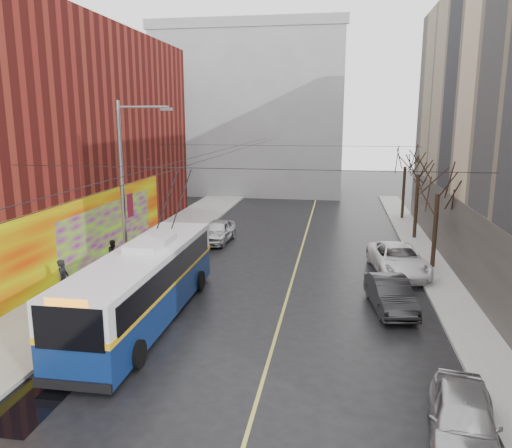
{
  "coord_description": "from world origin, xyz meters",
  "views": [
    {
      "loc": [
        3.64,
        -11.84,
        8.2
      ],
      "look_at": [
        -0.2,
        11.53,
        3.17
      ],
      "focal_mm": 35.0,
      "sensor_mm": 36.0,
      "label": 1
    }
  ],
  "objects": [
    {
      "name": "ground",
      "position": [
        0.0,
        0.0,
        0.0
      ],
      "size": [
        140.0,
        140.0,
        0.0
      ],
      "primitive_type": "plane",
      "color": "black",
      "rests_on": "ground"
    },
    {
      "name": "pigeons_flying",
      "position": [
        -2.14,
        9.65,
        7.48
      ],
      "size": [
        5.49,
        2.09,
        2.15
      ],
      "color": "slate"
    },
    {
      "name": "catenary_wires",
      "position": [
        -2.54,
        14.77,
        6.25
      ],
      "size": [
        18.0,
        60.0,
        0.22
      ],
      "color": "black"
    },
    {
      "name": "tree_far",
      "position": [
        9.0,
        30.0,
        5.14
      ],
      "size": [
        3.2,
        3.2,
        6.57
      ],
      "color": "black",
      "rests_on": "ground"
    },
    {
      "name": "building_far",
      "position": [
        -6.0,
        44.99,
        9.02
      ],
      "size": [
        20.5,
        12.1,
        18.0
      ],
      "color": "gray",
      "rests_on": "ground"
    },
    {
      "name": "sidewalk_right",
      "position": [
        9.0,
        12.0,
        0.07
      ],
      "size": [
        2.0,
        60.0,
        0.15
      ],
      "primitive_type": "cube",
      "color": "gray",
      "rests_on": "ground"
    },
    {
      "name": "parked_car_b",
      "position": [
        6.08,
        9.42,
        0.71
      ],
      "size": [
        2.13,
        4.48,
        1.42
      ],
      "primitive_type": "imported",
      "rotation": [
        0.0,
        0.0,
        0.15
      ],
      "color": "black",
      "rests_on": "ground"
    },
    {
      "name": "parked_car_a",
      "position": [
        7.0,
        0.22,
        0.71
      ],
      "size": [
        2.31,
        4.39,
        1.42
      ],
      "primitive_type": "imported",
      "rotation": [
        0.0,
        0.0,
        -0.16
      ],
      "color": "#ABACB0",
      "rests_on": "ground"
    },
    {
      "name": "tree_mid",
      "position": [
        9.0,
        23.0,
        5.25
      ],
      "size": [
        3.2,
        3.2,
        6.68
      ],
      "color": "black",
      "rests_on": "ground"
    },
    {
      "name": "streetlight_pole",
      "position": [
        -6.14,
        10.0,
        4.85
      ],
      "size": [
        2.65,
        0.6,
        9.0
      ],
      "color": "slate",
      "rests_on": "ground"
    },
    {
      "name": "trolleybus",
      "position": [
        -4.04,
        6.6,
        1.58
      ],
      "size": [
        2.86,
        12.01,
        5.67
      ],
      "rotation": [
        0.0,
        0.0,
        0.0
      ],
      "color": "navy",
      "rests_on": "ground"
    },
    {
      "name": "tree_near",
      "position": [
        9.0,
        16.0,
        4.98
      ],
      "size": [
        3.2,
        3.2,
        6.4
      ],
      "color": "black",
      "rests_on": "ground"
    },
    {
      "name": "pedestrian_b",
      "position": [
        -8.24,
        12.71,
        0.96
      ],
      "size": [
        0.84,
        0.95,
        1.62
      ],
      "primitive_type": "imported",
      "rotation": [
        0.0,
        0.0,
        1.22
      ],
      "color": "black",
      "rests_on": "sidewalk_left"
    },
    {
      "name": "sidewalk_left",
      "position": [
        -8.0,
        12.0,
        0.07
      ],
      "size": [
        4.0,
        60.0,
        0.15
      ],
      "primitive_type": "cube",
      "color": "gray",
      "rests_on": "ground"
    },
    {
      "name": "pedestrian_a",
      "position": [
        -8.37,
        7.86,
        1.09
      ],
      "size": [
        0.56,
        0.75,
        1.89
      ],
      "primitive_type": "imported",
      "rotation": [
        0.0,
        0.0,
        1.74
      ],
      "color": "black",
      "rests_on": "sidewalk_left"
    },
    {
      "name": "puddle",
      "position": [
        -5.41,
        -0.02,
        0.0
      ],
      "size": [
        2.46,
        2.93,
        0.01
      ],
      "primitive_type": "cube",
      "color": "black",
      "rests_on": "ground"
    },
    {
      "name": "parked_car_c",
      "position": [
        7.0,
        14.87,
        0.78
      ],
      "size": [
        3.25,
        5.87,
        1.55
      ],
      "primitive_type": "imported",
      "rotation": [
        0.0,
        0.0,
        0.12
      ],
      "color": "white",
      "rests_on": "ground"
    },
    {
      "name": "following_car",
      "position": [
        -4.24,
        20.05,
        0.74
      ],
      "size": [
        2.0,
        4.46,
        1.49
      ],
      "primitive_type": "imported",
      "rotation": [
        0.0,
        0.0,
        -0.06
      ],
      "color": "silver",
      "rests_on": "ground"
    },
    {
      "name": "lane_line",
      "position": [
        1.5,
        14.0,
        0.0
      ],
      "size": [
        0.12,
        50.0,
        0.01
      ],
      "primitive_type": "cube",
      "color": "#BFB74C",
      "rests_on": "ground"
    }
  ]
}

